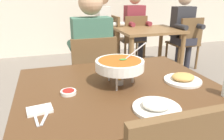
# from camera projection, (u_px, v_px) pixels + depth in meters

# --- Properties ---
(dining_table_main) EXTENTS (1.23, 1.00, 0.73)m
(dining_table_main) POSITION_uv_depth(u_px,v_px,m) (119.00, 99.00, 1.37)
(dining_table_main) COLOR #51331C
(dining_table_main) RESTS_ON ground_plane
(chair_diner_main) EXTENTS (0.44, 0.44, 0.90)m
(chair_diner_main) POSITION_uv_depth(u_px,v_px,m) (93.00, 75.00, 2.11)
(chair_diner_main) COLOR brown
(chair_diner_main) RESTS_ON ground_plane
(diner_main) EXTENTS (0.40, 0.45, 1.31)m
(diner_main) POSITION_uv_depth(u_px,v_px,m) (91.00, 51.00, 2.06)
(diner_main) COLOR #2D2D38
(diner_main) RESTS_ON ground_plane
(curry_bowl) EXTENTS (0.33, 0.30, 0.26)m
(curry_bowl) POSITION_uv_depth(u_px,v_px,m) (120.00, 65.00, 1.30)
(curry_bowl) COLOR silver
(curry_bowl) RESTS_ON dining_table_main
(rice_plate) EXTENTS (0.24, 0.24, 0.06)m
(rice_plate) POSITION_uv_depth(u_px,v_px,m) (157.00, 106.00, 1.05)
(rice_plate) COLOR white
(rice_plate) RESTS_ON dining_table_main
(appetizer_plate) EXTENTS (0.24, 0.24, 0.06)m
(appetizer_plate) POSITION_uv_depth(u_px,v_px,m) (183.00, 79.00, 1.38)
(appetizer_plate) COLOR white
(appetizer_plate) RESTS_ON dining_table_main
(sauce_dish) EXTENTS (0.09, 0.09, 0.02)m
(sauce_dish) POSITION_uv_depth(u_px,v_px,m) (68.00, 92.00, 1.21)
(sauce_dish) COLOR white
(sauce_dish) RESTS_ON dining_table_main
(napkin_folded) EXTENTS (0.13, 0.09, 0.02)m
(napkin_folded) POSITION_uv_depth(u_px,v_px,m) (40.00, 110.00, 1.03)
(napkin_folded) COLOR white
(napkin_folded) RESTS_ON dining_table_main
(fork_utensil) EXTENTS (0.04, 0.17, 0.01)m
(fork_utensil) POSITION_uv_depth(u_px,v_px,m) (35.00, 117.00, 0.99)
(fork_utensil) COLOR silver
(fork_utensil) RESTS_ON dining_table_main
(spoon_utensil) EXTENTS (0.06, 0.17, 0.01)m
(spoon_utensil) POSITION_uv_depth(u_px,v_px,m) (46.00, 115.00, 1.00)
(spoon_utensil) COLOR silver
(spoon_utensil) RESTS_ON dining_table_main
(dining_table_far) EXTENTS (1.00, 0.80, 0.73)m
(dining_table_far) POSITION_uv_depth(u_px,v_px,m) (148.00, 37.00, 3.50)
(dining_table_far) COLOR brown
(dining_table_far) RESTS_ON ground_plane
(chair_bg_left) EXTENTS (0.45, 0.45, 0.90)m
(chair_bg_left) POSITION_uv_depth(u_px,v_px,m) (186.00, 40.00, 3.66)
(chair_bg_left) COLOR brown
(chair_bg_left) RESTS_ON ground_plane
(chair_bg_middle) EXTENTS (0.45, 0.45, 0.90)m
(chair_bg_middle) POSITION_uv_depth(u_px,v_px,m) (109.00, 38.00, 3.85)
(chair_bg_middle) COLOR brown
(chair_bg_middle) RESTS_ON ground_plane
(chair_bg_right) EXTENTS (0.46, 0.46, 0.90)m
(chair_bg_right) POSITION_uv_depth(u_px,v_px,m) (133.00, 37.00, 3.96)
(chair_bg_right) COLOR brown
(chair_bg_right) RESTS_ON ground_plane
(patron_bg_left) EXTENTS (0.40, 0.45, 1.31)m
(patron_bg_left) POSITION_uv_depth(u_px,v_px,m) (183.00, 26.00, 3.61)
(patron_bg_left) COLOR #2D2D38
(patron_bg_left) RESTS_ON ground_plane
(patron_bg_middle) EXTENTS (0.45, 0.40, 1.31)m
(patron_bg_middle) POSITION_uv_depth(u_px,v_px,m) (105.00, 25.00, 3.78)
(patron_bg_middle) COLOR #2D2D38
(patron_bg_middle) RESTS_ON ground_plane
(patron_bg_right) EXTENTS (0.40, 0.45, 1.31)m
(patron_bg_right) POSITION_uv_depth(u_px,v_px,m) (135.00, 24.00, 3.95)
(patron_bg_right) COLOR #2D2D38
(patron_bg_right) RESTS_ON ground_plane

